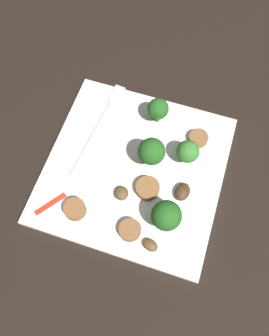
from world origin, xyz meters
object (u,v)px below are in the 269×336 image
(broccoli_floret_3, at_px, (152,152))
(sausage_slice_3, at_px, (148,188))
(mushroom_1, at_px, (121,193))
(mushroom_2, at_px, (150,245))
(sausage_slice_0, at_px, (198,138))
(sausage_slice_1, at_px, (75,209))
(broccoli_floret_0, at_px, (188,152))
(broccoli_floret_1, at_px, (158,109))
(mushroom_0, at_px, (182,192))
(pepper_strip_1, at_px, (51,204))
(sausage_slice_2, at_px, (130,230))
(fork, at_px, (101,122))
(broccoli_floret_2, at_px, (166,216))
(plate, at_px, (134,169))

(broccoli_floret_3, height_order, sausage_slice_3, broccoli_floret_3)
(mushroom_1, bearing_deg, mushroom_2, -133.47)
(sausage_slice_0, xyz_separation_m, sausage_slice_1, (-0.17, 0.14, 0.00))
(sausage_slice_0, relative_size, sausage_slice_1, 0.96)
(broccoli_floret_0, xyz_separation_m, broccoli_floret_1, (0.05, 0.06, 0.00))
(sausage_slice_3, bearing_deg, sausage_slice_0, -26.02)
(sausage_slice_3, bearing_deg, broccoli_floret_0, -31.93)
(broccoli_floret_1, xyz_separation_m, mushroom_0, (-0.11, -0.07, -0.02))
(mushroom_1, bearing_deg, sausage_slice_1, 128.67)
(sausage_slice_3, bearing_deg, pepper_strip_1, 117.09)
(mushroom_0, distance_m, mushroom_1, 0.09)
(mushroom_2, bearing_deg, sausage_slice_2, 71.86)
(sausage_slice_2, bearing_deg, fork, 32.88)
(broccoli_floret_0, xyz_separation_m, sausage_slice_1, (-0.13, 0.13, -0.02))
(broccoli_floret_0, relative_size, mushroom_2, 1.99)
(fork, bearing_deg, sausage_slice_0, -78.16)
(sausage_slice_2, distance_m, mushroom_2, 0.03)
(broccoli_floret_0, relative_size, broccoli_floret_3, 0.75)
(sausage_slice_2, height_order, pepper_strip_1, sausage_slice_2)
(fork, height_order, sausage_slice_2, sausage_slice_2)
(fork, height_order, sausage_slice_1, sausage_slice_1)
(sausage_slice_1, distance_m, mushroom_0, 0.16)
(broccoli_floret_0, xyz_separation_m, broccoli_floret_2, (-0.11, 0.00, 0.01))
(plate, relative_size, sausage_slice_0, 8.81)
(plate, relative_size, broccoli_floret_0, 5.93)
(sausage_slice_1, bearing_deg, broccoli_floret_0, -45.36)
(sausage_slice_0, distance_m, mushroom_0, 0.09)
(plate, xyz_separation_m, broccoli_floret_3, (0.02, -0.02, 0.04))
(broccoli_floret_1, distance_m, sausage_slice_2, 0.19)
(broccoli_floret_0, bearing_deg, sausage_slice_3, 148.07)
(mushroom_0, bearing_deg, sausage_slice_0, -0.72)
(broccoli_floret_1, bearing_deg, plate, 175.05)
(sausage_slice_0, bearing_deg, plate, 133.77)
(sausage_slice_1, height_order, sausage_slice_2, sausage_slice_1)
(broccoli_floret_2, relative_size, sausage_slice_3, 1.56)
(sausage_slice_2, height_order, sausage_slice_3, same)
(broccoli_floret_2, distance_m, sausage_slice_3, 0.06)
(fork, height_order, sausage_slice_0, sausage_slice_0)
(sausage_slice_2, relative_size, sausage_slice_3, 0.89)
(mushroom_2, relative_size, pepper_strip_1, 0.45)
(mushroom_1, height_order, mushroom_2, mushroom_1)
(broccoli_floret_1, distance_m, sausage_slice_0, 0.08)
(broccoli_floret_3, height_order, sausage_slice_2, broccoli_floret_3)
(fork, relative_size, broccoli_floret_1, 3.71)
(broccoli_floret_2, distance_m, pepper_strip_1, 0.17)
(plate, relative_size, mushroom_1, 11.96)
(sausage_slice_3, distance_m, mushroom_2, 0.08)
(broccoli_floret_1, distance_m, broccoli_floret_3, 0.08)
(broccoli_floret_1, xyz_separation_m, pepper_strip_1, (-0.19, 0.11, -0.03))
(plate, distance_m, broccoli_floret_3, 0.05)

